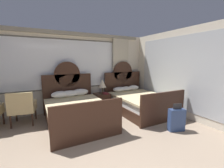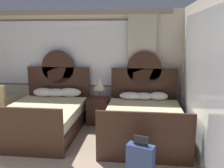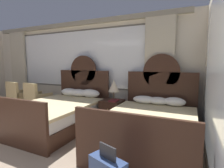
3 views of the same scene
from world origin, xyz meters
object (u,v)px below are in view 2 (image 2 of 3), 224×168
at_px(nightstand_between_beds, 98,111).
at_px(bed_near_mirror, 144,120).
at_px(bed_near_window, 45,116).
at_px(armchair_by_window_left, 0,101).
at_px(table_lamp_on_nightstand, 99,84).
at_px(book_on_nightstand, 101,99).
at_px(suitcase_on_floor, 140,163).

bearing_deg(nightstand_between_beds, bed_near_mirror, -31.36).
relative_size(bed_near_window, nightstand_between_beds, 3.70).
height_order(bed_near_window, armchair_by_window_left, bed_near_window).
xyz_separation_m(bed_near_window, table_lamp_on_nightstand, (1.11, 0.66, 0.60)).
relative_size(bed_near_mirror, armchair_by_window_left, 2.39).
height_order(book_on_nightstand, armchair_by_window_left, armchair_by_window_left).
height_order(bed_near_window, table_lamp_on_nightstand, bed_near_window).
distance_m(bed_near_window, armchair_by_window_left, 1.42).
xyz_separation_m(bed_near_mirror, suitcase_on_floor, (-0.06, -1.65, -0.06)).
bearing_deg(table_lamp_on_nightstand, nightstand_between_beds, -149.62).
relative_size(bed_near_mirror, book_on_nightstand, 8.57).
bearing_deg(nightstand_between_beds, armchair_by_window_left, -176.43).
bearing_deg(table_lamp_on_nightstand, book_on_nightstand, -65.12).
distance_m(nightstand_between_beds, armchair_by_window_left, 2.41).
bearing_deg(nightstand_between_beds, table_lamp_on_nightstand, 30.38).
xyz_separation_m(book_on_nightstand, armchair_by_window_left, (-2.49, -0.05, -0.11)).
height_order(nightstand_between_beds, armchair_by_window_left, armchair_by_window_left).
height_order(bed_near_mirror, suitcase_on_floor, bed_near_mirror).
relative_size(bed_near_window, bed_near_mirror, 1.00).
height_order(table_lamp_on_nightstand, armchair_by_window_left, table_lamp_on_nightstand).
relative_size(table_lamp_on_nightstand, book_on_nightstand, 1.92).
bearing_deg(table_lamp_on_nightstand, bed_near_mirror, -32.87).
relative_size(book_on_nightstand, suitcase_on_floor, 0.37).
xyz_separation_m(table_lamp_on_nightstand, suitcase_on_floor, (0.99, -2.32, -0.66)).
bearing_deg(armchair_by_window_left, table_lamp_on_nightstand, 3.96).
height_order(table_lamp_on_nightstand, suitcase_on_floor, table_lamp_on_nightstand).
xyz_separation_m(nightstand_between_beds, suitcase_on_floor, (1.02, -2.30, -0.02)).
xyz_separation_m(bed_near_mirror, nightstand_between_beds, (-1.08, 0.66, -0.05)).
height_order(book_on_nightstand, suitcase_on_floor, suitcase_on_floor).
bearing_deg(bed_near_window, bed_near_mirror, -0.30).
relative_size(nightstand_between_beds, armchair_by_window_left, 0.65).
distance_m(table_lamp_on_nightstand, suitcase_on_floor, 2.61).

